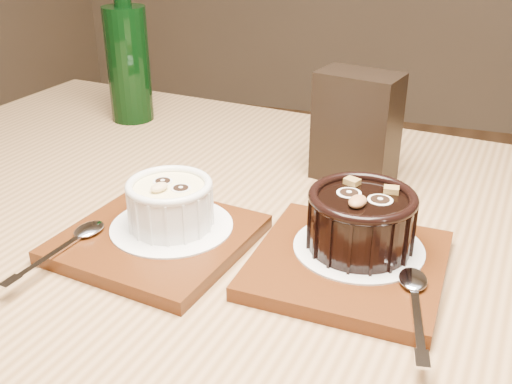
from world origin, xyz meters
TOP-DOWN VIEW (x-y plane):
  - table at (-0.03, -0.11)m, footprint 1.28×0.92m
  - tray_left at (-0.11, -0.17)m, footprint 0.20×0.20m
  - doily_left at (-0.10, -0.15)m, footprint 0.13×0.13m
  - ramekin_white at (-0.10, -0.15)m, footprint 0.09×0.09m
  - spoon_left at (-0.19, -0.23)m, footprint 0.04×0.14m
  - tray_right at (0.08, -0.15)m, footprint 0.19×0.19m
  - doily_right at (0.09, -0.13)m, footprint 0.13×0.13m
  - ramekin_dark at (0.09, -0.13)m, footprint 0.11×0.11m
  - spoon_right at (0.15, -0.21)m, footprint 0.05×0.14m
  - condiment_stand at (0.05, 0.07)m, footprint 0.11×0.08m
  - green_bottle at (-0.34, 0.18)m, footprint 0.07×0.07m

SIDE VIEW (x-z plane):
  - table at x=-0.03m, z-range 0.28..1.03m
  - tray_left at x=-0.11m, z-range 0.75..0.76m
  - tray_right at x=0.08m, z-range 0.75..0.76m
  - doily_left at x=-0.10m, z-range 0.77..0.77m
  - doily_right at x=0.09m, z-range 0.77..0.77m
  - spoon_left at x=-0.19m, z-range 0.77..0.77m
  - spoon_right at x=0.15m, z-range 0.77..0.77m
  - ramekin_white at x=-0.10m, z-range 0.77..0.82m
  - ramekin_dark at x=0.09m, z-range 0.77..0.83m
  - condiment_stand at x=0.05m, z-range 0.75..0.89m
  - green_bottle at x=-0.34m, z-range 0.72..0.98m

